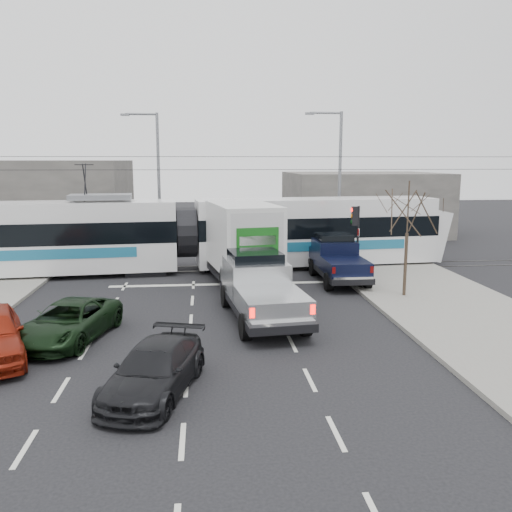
{
  "coord_description": "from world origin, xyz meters",
  "views": [
    {
      "loc": [
        -1.17,
        -19.96,
        6.0
      ],
      "look_at": [
        1.15,
        3.67,
        1.8
      ],
      "focal_mm": 38.0,
      "sensor_mm": 36.0,
      "label": 1
    }
  ],
  "objects": [
    {
      "name": "silver_pickup",
      "position": [
        0.95,
        0.24,
        1.21
      ],
      "size": [
        3.02,
        6.94,
        2.44
      ],
      "rotation": [
        0.0,
        0.0,
        0.11
      ],
      "color": "black",
      "rests_on": "ground"
    },
    {
      "name": "box_truck",
      "position": [
        0.62,
        6.57,
        1.96
      ],
      "size": [
        3.98,
        8.26,
        3.96
      ],
      "rotation": [
        0.0,
        0.0,
        0.17
      ],
      "color": "black",
      "rests_on": "ground"
    },
    {
      "name": "catenary",
      "position": [
        0.0,
        10.0,
        3.88
      ],
      "size": [
        60.0,
        0.2,
        7.0
      ],
      "color": "black",
      "rests_on": "ground"
    },
    {
      "name": "traffic_signal",
      "position": [
        6.47,
        6.5,
        2.74
      ],
      "size": [
        0.44,
        0.44,
        3.6
      ],
      "color": "black",
      "rests_on": "ground"
    },
    {
      "name": "sidewalk_right",
      "position": [
        9.0,
        0.0,
        0.07
      ],
      "size": [
        6.0,
        60.0,
        0.15
      ],
      "primitive_type": "cube",
      "color": "gray",
      "rests_on": "ground"
    },
    {
      "name": "building_left",
      "position": [
        -14.0,
        22.0,
        3.0
      ],
      "size": [
        14.0,
        10.0,
        6.0
      ],
      "primitive_type": "cube",
      "color": "slate",
      "rests_on": "ground"
    },
    {
      "name": "rails",
      "position": [
        0.0,
        10.0,
        0.01
      ],
      "size": [
        60.0,
        1.6,
        0.03
      ],
      "primitive_type": "cube",
      "color": "#33302D",
      "rests_on": "ground"
    },
    {
      "name": "street_lamp_near",
      "position": [
        7.31,
        14.0,
        5.11
      ],
      "size": [
        2.38,
        0.25,
        9.0
      ],
      "color": "slate",
      "rests_on": "ground"
    },
    {
      "name": "building_right",
      "position": [
        12.0,
        24.0,
        2.5
      ],
      "size": [
        12.0,
        10.0,
        5.0
      ],
      "primitive_type": "cube",
      "color": "slate",
      "rests_on": "ground"
    },
    {
      "name": "navy_pickup",
      "position": [
        5.5,
        6.25,
        1.13
      ],
      "size": [
        2.16,
        5.47,
        2.3
      ],
      "rotation": [
        0.0,
        0.0,
        0.0
      ],
      "color": "black",
      "rests_on": "ground"
    },
    {
      "name": "bare_tree",
      "position": [
        7.6,
        2.5,
        3.79
      ],
      "size": [
        2.4,
        2.4,
        5.0
      ],
      "color": "#47382B",
      "rests_on": "ground"
    },
    {
      "name": "green_car",
      "position": [
        -5.73,
        -1.9,
        0.66
      ],
      "size": [
        3.24,
        5.12,
        1.32
      ],
      "primitive_type": "imported",
      "rotation": [
        0.0,
        0.0,
        -0.24
      ],
      "color": "black",
      "rests_on": "ground"
    },
    {
      "name": "dark_car",
      "position": [
        -2.49,
        -6.46,
        0.65
      ],
      "size": [
        2.95,
        4.78,
        1.29
      ],
      "primitive_type": "imported",
      "rotation": [
        0.0,
        0.0,
        -0.27
      ],
      "color": "black",
      "rests_on": "ground"
    },
    {
      "name": "street_lamp_far",
      "position": [
        -4.19,
        16.0,
        5.11
      ],
      "size": [
        2.38,
        0.25,
        9.0
      ],
      "color": "slate",
      "rests_on": "ground"
    },
    {
      "name": "tram",
      "position": [
        -2.16,
        9.49,
        2.05
      ],
      "size": [
        28.47,
        5.41,
        5.78
      ],
      "rotation": [
        0.0,
        0.0,
        0.09
      ],
      "color": "white",
      "rests_on": "ground"
    },
    {
      "name": "ground",
      "position": [
        0.0,
        0.0,
        0.0
      ],
      "size": [
        120.0,
        120.0,
        0.0
      ],
      "primitive_type": "plane",
      "color": "black",
      "rests_on": "ground"
    }
  ]
}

